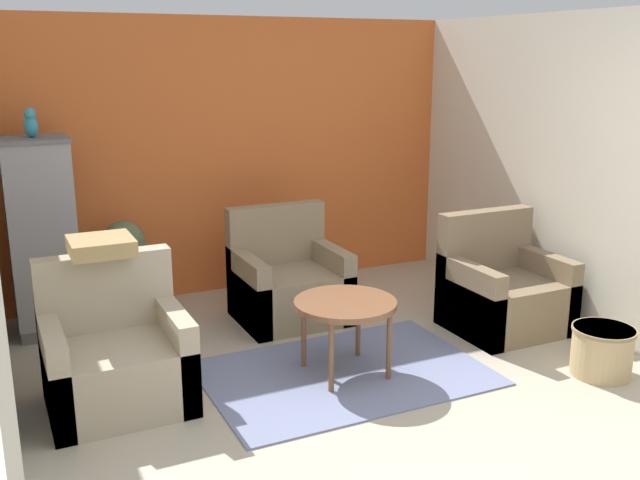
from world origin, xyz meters
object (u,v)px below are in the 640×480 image
(coffee_table, at_px, (346,308))
(potted_plant, at_px, (124,252))
(armchair_left, at_px, (116,360))
(armchair_middle, at_px, (288,284))
(armchair_right, at_px, (503,293))
(birdcage, at_px, (42,237))
(wicker_basket, at_px, (602,350))
(parrot, at_px, (31,124))

(coffee_table, xyz_separation_m, potted_plant, (-1.11, 1.82, 0.06))
(armchair_left, distance_m, armchair_middle, 1.79)
(coffee_table, bearing_deg, armchair_right, 8.21)
(armchair_right, relative_size, birdcage, 0.60)
(coffee_table, distance_m, armchair_left, 1.50)
(coffee_table, distance_m, armchair_middle, 1.16)
(coffee_table, height_order, potted_plant, potted_plant)
(coffee_table, height_order, armchair_middle, armchair_middle)
(armchair_left, relative_size, wicker_basket, 2.16)
(armchair_middle, distance_m, birdcage, 1.94)
(armchair_right, height_order, wicker_basket, armchair_right)
(armchair_right, bearing_deg, potted_plant, 148.55)
(armchair_right, bearing_deg, parrot, 155.56)
(armchair_middle, relative_size, potted_plant, 1.14)
(potted_plant, bearing_deg, birdcage, -168.07)
(armchair_left, bearing_deg, parrot, 100.16)
(armchair_right, relative_size, parrot, 4.15)
(coffee_table, bearing_deg, armchair_middle, 86.59)
(armchair_middle, height_order, wicker_basket, armchair_middle)
(birdcage, bearing_deg, armchair_middle, -16.81)
(coffee_table, bearing_deg, birdcage, 135.68)
(coffee_table, distance_m, potted_plant, 2.13)
(armchair_left, height_order, potted_plant, armchair_left)
(birdcage, height_order, parrot, parrot)
(armchair_left, bearing_deg, armchair_middle, 30.64)
(parrot, distance_m, wicker_basket, 4.35)
(armchair_right, distance_m, armchair_middle, 1.72)
(armchair_middle, relative_size, birdcage, 0.60)
(birdcage, xyz_separation_m, wicker_basket, (3.29, -2.45, -0.58))
(armchair_left, distance_m, potted_plant, 1.65)
(armchair_middle, bearing_deg, coffee_table, -93.41)
(coffee_table, distance_m, wicker_basket, 1.76)
(birdcage, xyz_separation_m, potted_plant, (0.62, 0.13, -0.22))
(armchair_left, xyz_separation_m, birdcage, (-0.26, 1.46, 0.47))
(birdcage, bearing_deg, armchair_right, -24.42)
(coffee_table, bearing_deg, wicker_basket, -25.91)
(armchair_right, xyz_separation_m, parrot, (-3.24, 1.47, 1.33))
(armchair_middle, bearing_deg, armchair_right, -32.75)
(armchair_left, height_order, birdcage, birdcage)
(armchair_right, height_order, birdcage, birdcage)
(coffee_table, distance_m, armchair_right, 1.54)
(armchair_right, height_order, armchair_middle, same)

